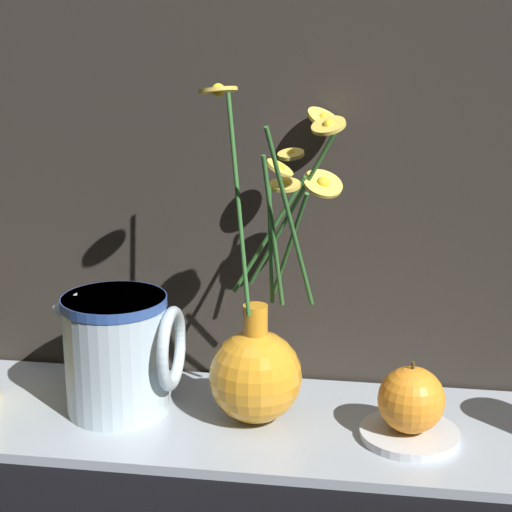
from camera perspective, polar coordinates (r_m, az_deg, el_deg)
ground_plane at (r=1.06m, az=-0.03°, el=-11.38°), size 6.00×6.00×0.00m
shelf at (r=1.06m, az=-0.03°, el=-11.10°), size 0.88×0.25×0.01m
vase_with_flowers at (r=1.02m, az=0.18°, el=-7.21°), size 0.17×0.20×0.40m
ceramic_pitcher at (r=1.06m, az=-9.09°, el=-6.11°), size 0.15×0.13×0.16m
saucer_plate at (r=1.02m, az=10.19°, el=-11.62°), size 0.12×0.12×0.01m
orange_fruit at (r=1.01m, az=10.31°, el=-9.41°), size 0.08×0.08×0.09m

